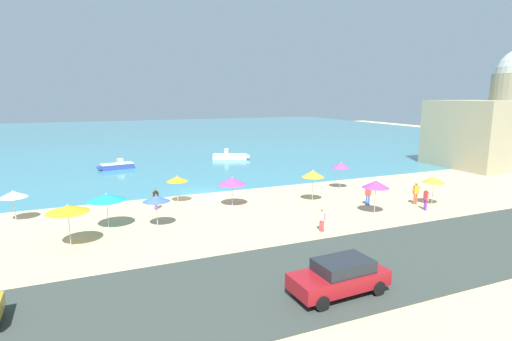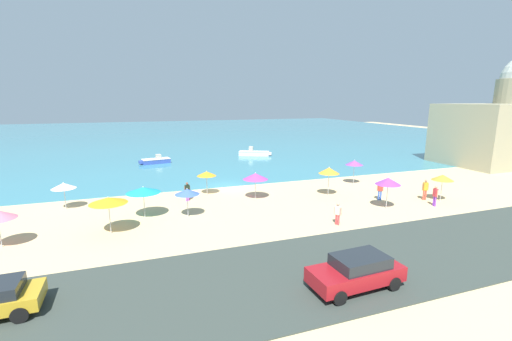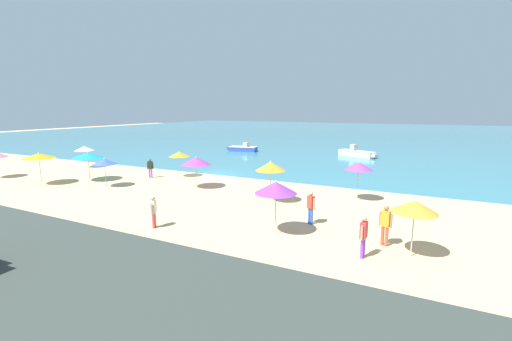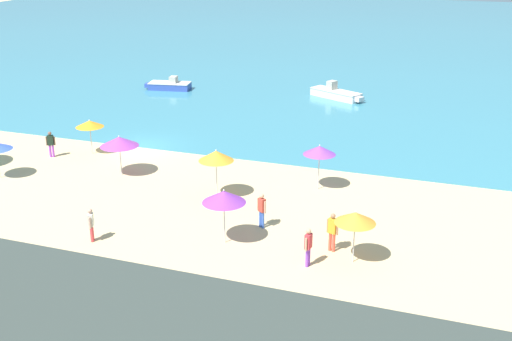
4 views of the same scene
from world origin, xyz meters
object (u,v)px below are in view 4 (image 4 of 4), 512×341
Objects in this scene: beach_umbrella_3 at (319,150)px; beach_umbrella_6 at (224,197)px; beach_umbrella_1 at (119,141)px; bather_1 at (262,209)px; skiff_offshore at (169,85)px; beach_umbrella_4 at (90,124)px; beach_umbrella_7 at (216,156)px; beach_umbrella_8 at (355,218)px; bather_0 at (308,245)px; bather_3 at (91,223)px; bather_2 at (332,230)px; skiff_nearshore at (336,94)px; bather_4 at (51,143)px.

beach_umbrella_6 reaches higher than beach_umbrella_3.
beach_umbrella_3 reaches higher than beach_umbrella_1.
bather_1 is 29.73m from skiff_offshore.
beach_umbrella_7 is at bearing -21.11° from beach_umbrella_4.
beach_umbrella_4 is at bearing 176.09° from beach_umbrella_3.
beach_umbrella_8 is at bearing -29.53° from beach_umbrella_7.
bather_0 is 9.86m from bather_3.
bather_1 is (3.45, -2.72, -1.35)m from beach_umbrella_7.
bather_1 is 0.96× the size of bather_2.
skiff_nearshore is (-5.47, 28.95, -0.51)m from bather_0.
bather_3 is (-6.75, -3.95, -0.08)m from bather_1.
beach_umbrella_1 is 0.56× the size of skiff_offshore.
bather_1 is at bearing -54.75° from skiff_offshore.
beach_umbrella_7 reaches higher than skiff_offshore.
skiff_nearshore is (-2.41, 26.03, -0.51)m from bather_1.
beach_umbrella_8 is at bearing -75.61° from skiff_nearshore.
beach_umbrella_8 reaches higher than bather_0.
bather_4 is at bearing 161.44° from bather_1.
bather_0 is at bearing 5.99° from bather_3.
bather_3 is at bearing -174.01° from bather_0.
bather_2 is (0.63, 1.66, 0.05)m from bather_0.
beach_umbrella_4 is 15.40m from beach_umbrella_6.
beach_umbrella_6 is 4.37m from bather_0.
beach_umbrella_6 reaches higher than skiff_nearshore.
bather_2 is at bearing -50.78° from skiff_offshore.
skiff_offshore is (-17.16, 24.27, -0.54)m from bather_1.
skiff_offshore is at bearing 125.25° from bather_1.
beach_umbrella_7 is 8.71m from bather_0.
beach_umbrella_4 reaches higher than bather_3.
beach_umbrella_8 reaches higher than bather_4.
beach_umbrella_7 is 1.55× the size of bather_1.
skiff_nearshore is 14.85m from skiff_offshore.
beach_umbrella_4 reaches higher than skiff_nearshore.
skiff_offshore is (-18.46, 18.62, -1.80)m from beach_umbrella_3.
skiff_offshore is at bearing 94.43° from bather_4.
beach_umbrella_7 is at bearing 63.68° from bather_3.
bather_1 is 26.15m from skiff_nearshore.
bather_2 is (-1.08, 0.67, -1.04)m from beach_umbrella_8.
skiff_nearshore is at bearing 81.77° from bather_3.
beach_umbrella_1 is at bearing 145.79° from beach_umbrella_6.
bather_3 is at bearing -69.75° from skiff_offshore.
beach_umbrella_8 is at bearing -22.10° from bather_1.
beach_umbrella_8 is 0.48× the size of skiff_nearshore.
bather_4 is (-8.94, 9.21, 0.04)m from bather_3.
beach_umbrella_7 is 8.27m from bather_2.
beach_umbrella_4 is 1.41× the size of bather_3.
beach_umbrella_7 is 0.54× the size of skiff_nearshore.
beach_umbrella_6 is 1.51× the size of bather_0.
beach_umbrella_4 is 1.25× the size of bather_2.
beach_umbrella_7 reaches higher than beach_umbrella_1.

